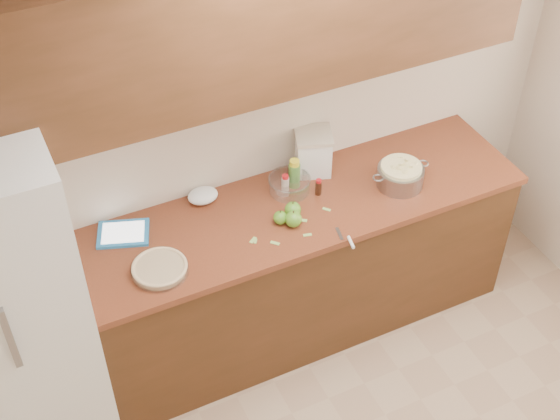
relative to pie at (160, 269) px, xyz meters
name	(u,v)px	position (x,y,z in m)	size (l,w,h in m)	color
room_shell	(463,379)	(0.72, -1.33, 0.36)	(3.60, 3.60, 3.60)	tan
counter_run	(283,271)	(0.72, 0.14, -0.48)	(2.64, 0.68, 0.92)	#4D2A15
upper_cabinets	(269,17)	(0.72, 0.30, 1.01)	(2.60, 0.34, 0.70)	#5B311B
fridge	(4,309)	(-0.72, 0.11, -0.04)	(0.70, 0.70, 1.80)	white
pie	(160,269)	(0.00, 0.00, 0.00)	(0.28, 0.28, 0.04)	silver
colander	(400,175)	(1.38, 0.06, 0.04)	(0.34, 0.25, 0.13)	gray
flour_canister	(313,152)	(1.01, 0.38, 0.10)	(0.25, 0.25, 0.24)	white
tablet	(123,233)	(-0.08, 0.32, -0.01)	(0.31, 0.27, 0.02)	#2980C5
paring_knife	(349,241)	(0.91, -0.21, -0.02)	(0.05, 0.17, 0.02)	gray
lemon_bottle	(294,174)	(0.86, 0.30, 0.06)	(0.06, 0.06, 0.17)	#4C8C38
cinnamon_shaker	(285,183)	(0.80, 0.28, 0.03)	(0.04, 0.04, 0.10)	beige
vanilla_bottle	(318,187)	(0.95, 0.18, 0.02)	(0.03, 0.03, 0.10)	black
mixing_bowl	(289,184)	(0.82, 0.27, 0.02)	(0.23, 0.23, 0.09)	silver
paper_towel	(203,196)	(0.38, 0.39, 0.01)	(0.16, 0.13, 0.07)	white
apple_left	(280,218)	(0.67, 0.06, 0.01)	(0.07, 0.07, 0.08)	#528C23
apple_center	(293,210)	(0.75, 0.08, 0.02)	(0.09, 0.09, 0.10)	#528C23
apple_front	(293,219)	(0.72, 0.02, 0.02)	(0.09, 0.09, 0.10)	#528C23
peel_a	(307,235)	(0.75, -0.08, -0.02)	(0.04, 0.02, 0.00)	#9AC55F
peel_b	(327,209)	(0.93, 0.05, -0.02)	(0.04, 0.02, 0.00)	#9AC55F
peel_c	(255,241)	(0.50, -0.01, -0.02)	(0.03, 0.01, 0.00)	#9AC55F
peel_d	(302,220)	(0.77, 0.03, -0.02)	(0.05, 0.02, 0.00)	#9AC55F
peel_e	(275,243)	(0.58, -0.06, -0.02)	(0.05, 0.02, 0.00)	#9AC55F
peel_f	(253,240)	(0.49, 0.01, -0.02)	(0.05, 0.02, 0.00)	#9AC55F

